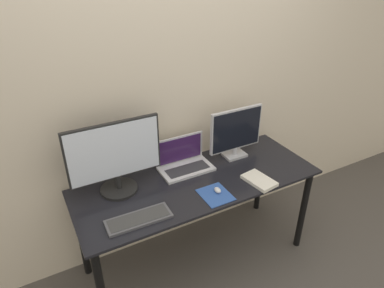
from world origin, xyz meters
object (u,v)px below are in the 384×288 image
at_px(monitor_left, 115,157).
at_px(mouse, 218,190).
at_px(book, 259,180).
at_px(laptop, 184,161).
at_px(keyboard, 139,219).
at_px(monitor_right, 236,132).

xyz_separation_m(monitor_left, mouse, (0.55, -0.33, -0.23)).
xyz_separation_m(mouse, book, (0.31, -0.03, -0.01)).
bearing_deg(mouse, laptop, 98.37).
relative_size(laptop, mouse, 6.38).
xyz_separation_m(monitor_left, laptop, (0.50, 0.04, -0.20)).
xyz_separation_m(monitor_left, keyboard, (0.01, -0.34, -0.24)).
bearing_deg(keyboard, monitor_right, 20.42).
bearing_deg(mouse, monitor_right, 42.59).
bearing_deg(monitor_right, mouse, -137.41).
height_order(monitor_right, mouse, monitor_right).
bearing_deg(keyboard, mouse, 0.51).
bearing_deg(laptop, mouse, -81.63).
relative_size(monitor_right, laptop, 1.14).
height_order(laptop, keyboard, laptop).
relative_size(monitor_right, keyboard, 1.11).
xyz_separation_m(keyboard, mouse, (0.54, 0.00, 0.01)).
bearing_deg(monitor_left, keyboard, -88.29).
xyz_separation_m(monitor_left, book, (0.86, -0.36, -0.24)).
relative_size(monitor_left, keyboard, 1.53).
distance_m(laptop, mouse, 0.38).
bearing_deg(book, monitor_left, 157.11).
distance_m(keyboard, mouse, 0.54).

